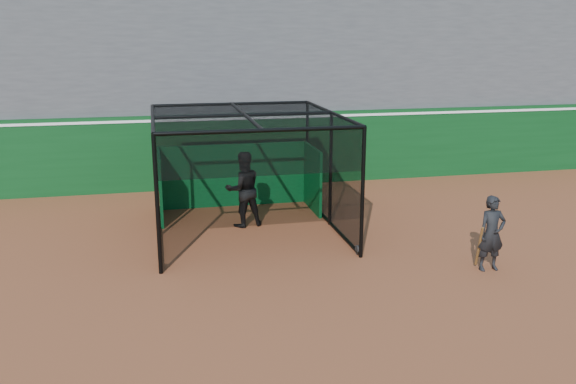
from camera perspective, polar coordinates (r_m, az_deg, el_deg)
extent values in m
plane|color=brown|center=(13.16, 0.73, -8.13)|extent=(120.00, 120.00, 0.00)
cube|color=#0B3D16|center=(20.86, -4.59, 3.96)|extent=(50.00, 0.45, 2.50)
cube|color=white|center=(20.69, -4.65, 6.96)|extent=(50.00, 0.50, 0.08)
cube|color=#4C4C4F|center=(24.38, -6.01, 11.68)|extent=(50.00, 7.85, 7.75)
cube|color=#085020|center=(18.44, -5.07, 1.58)|extent=(4.48, 0.10, 1.90)
cylinder|color=black|center=(13.89, -11.83, -6.72)|extent=(0.08, 0.22, 0.22)
cylinder|color=black|center=(14.62, 6.56, -5.40)|extent=(0.08, 0.22, 0.22)
cylinder|color=black|center=(18.43, -12.09, -1.39)|extent=(0.08, 0.22, 0.22)
cylinder|color=black|center=(18.99, 1.91, -0.60)|extent=(0.08, 0.22, 0.22)
imported|color=black|center=(16.43, -4.20, 0.26)|extent=(1.12, 0.95, 2.05)
imported|color=black|center=(14.09, 18.53, -3.70)|extent=(0.62, 0.41, 1.69)
cylinder|color=#593819|center=(14.10, 17.45, -4.87)|extent=(0.15, 0.37, 0.98)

